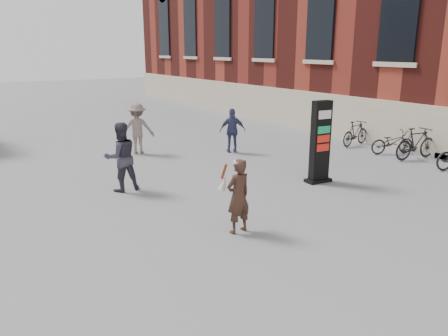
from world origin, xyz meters
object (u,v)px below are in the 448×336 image
info_pylon (320,142)px  bike_7 (355,133)px  pedestrian_a (121,157)px  pedestrian_c (233,131)px  bike_5 (416,143)px  pedestrian_b (137,128)px  bike_6 (392,142)px  woman (238,195)px

info_pylon → bike_7: size_ratio=1.42×
pedestrian_a → pedestrian_c: pedestrian_a is taller
info_pylon → pedestrian_a: info_pylon is taller
pedestrian_a → bike_5: size_ratio=1.00×
pedestrian_b → bike_7: 8.48m
bike_7 → bike_6: bearing=171.8°
woman → pedestrian_b: pedestrian_b is taller
pedestrian_b → bike_7: (7.76, -3.40, -0.43)m
pedestrian_a → pedestrian_b: (2.04, 3.94, -0.01)m
pedestrian_b → pedestrian_c: bearing=175.7°
pedestrian_a → bike_7: 9.83m
info_pylon → pedestrian_b: size_ratio=1.27×
bike_5 → bike_7: 2.67m
woman → bike_7: woman is taller
pedestrian_b → bike_6: pedestrian_b is taller
pedestrian_b → bike_5: pedestrian_b is taller
pedestrian_c → bike_7: (4.77, -1.63, -0.32)m
bike_5 → bike_7: size_ratio=1.13×
info_pylon → bike_7: info_pylon is taller
pedestrian_a → pedestrian_b: 4.44m
info_pylon → pedestrian_c: info_pylon is taller
info_pylon → bike_6: bearing=18.7°
woman → bike_7: bearing=-158.3°
pedestrian_b → bike_5: bearing=168.3°
pedestrian_b → bike_6: size_ratio=1.12×
pedestrian_c → bike_7: pedestrian_c is taller
info_pylon → pedestrian_a: size_ratio=1.26×
info_pylon → woman: 4.34m
bike_6 → pedestrian_c: bearing=76.4°
pedestrian_a → woman: bearing=105.7°
bike_5 → pedestrian_b: bearing=59.3°
info_pylon → bike_7: (4.77, 2.83, -0.68)m
info_pylon → pedestrian_b: 6.91m
woman → pedestrian_b: size_ratio=0.86×
pedestrian_a → bike_5: bearing=168.7°
woman → bike_5: 8.95m
info_pylon → woman: (-3.98, -1.70, -0.36)m
woman → pedestrian_c: 7.33m
bike_6 → info_pylon: bearing=124.6°
bike_5 → pedestrian_a: bearing=85.1°
pedestrian_b → pedestrian_c: (2.99, -1.76, -0.11)m
woman → pedestrian_a: pedestrian_a is taller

